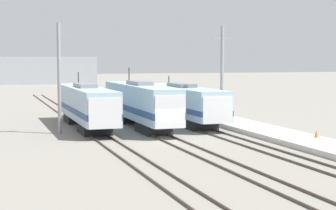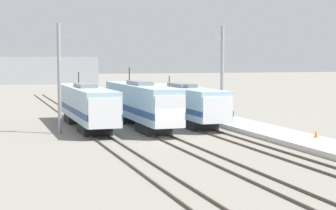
# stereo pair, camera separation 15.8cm
# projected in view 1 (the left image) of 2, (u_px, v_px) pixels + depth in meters

# --- Properties ---
(ground_plane) EXTENTS (400.00, 400.00, 0.00)m
(ground_plane) POSITION_uv_depth(u_px,v_px,m) (168.00, 140.00, 44.97)
(ground_plane) COLOR gray
(rail_pair_far_left) EXTENTS (1.51, 120.00, 0.15)m
(rail_pair_far_left) POSITION_uv_depth(u_px,v_px,m) (108.00, 142.00, 43.43)
(rail_pair_far_left) COLOR #4C4238
(rail_pair_far_left) RESTS_ON ground_plane
(rail_pair_center) EXTENTS (1.51, 120.00, 0.15)m
(rail_pair_center) POSITION_uv_depth(u_px,v_px,m) (168.00, 139.00, 44.96)
(rail_pair_center) COLOR #4C4238
(rail_pair_center) RESTS_ON ground_plane
(rail_pair_far_right) EXTENTS (1.51, 120.00, 0.15)m
(rail_pair_far_right) POSITION_uv_depth(u_px,v_px,m) (225.00, 136.00, 46.50)
(rail_pair_far_right) COLOR #4C4238
(rail_pair_far_right) RESTS_ON ground_plane
(locomotive_far_left) EXTENTS (2.92, 18.11, 5.16)m
(locomotive_far_left) POSITION_uv_depth(u_px,v_px,m) (86.00, 105.00, 52.20)
(locomotive_far_left) COLOR #232326
(locomotive_far_left) RESTS_ON ground_plane
(locomotive_center) EXTENTS (2.74, 18.32, 5.59)m
(locomotive_center) POSITION_uv_depth(u_px,v_px,m) (141.00, 104.00, 52.50)
(locomotive_center) COLOR #232326
(locomotive_center) RESTS_ON ground_plane
(locomotive_far_right) EXTENTS (3.02, 18.57, 4.65)m
(locomotive_far_right) POSITION_uv_depth(u_px,v_px,m) (183.00, 103.00, 55.96)
(locomotive_far_right) COLOR #232326
(locomotive_far_right) RESTS_ON ground_plane
(catenary_tower_left) EXTENTS (2.11, 0.32, 9.53)m
(catenary_tower_left) POSITION_uv_depth(u_px,v_px,m) (59.00, 76.00, 48.17)
(catenary_tower_left) COLOR gray
(catenary_tower_left) RESTS_ON ground_plane
(catenary_tower_right) EXTENTS (2.11, 0.32, 9.53)m
(catenary_tower_right) POSITION_uv_depth(u_px,v_px,m) (222.00, 75.00, 52.90)
(catenary_tower_right) COLOR gray
(catenary_tower_right) RESTS_ON ground_plane
(platform) EXTENTS (4.00, 120.00, 0.41)m
(platform) POSITION_uv_depth(u_px,v_px,m) (270.00, 132.00, 47.80)
(platform) COLOR beige
(platform) RESTS_ON ground_plane
(traffic_cone) EXTENTS (0.31, 0.31, 0.60)m
(traffic_cone) POSITION_uv_depth(u_px,v_px,m) (316.00, 134.00, 43.21)
(traffic_cone) COLOR orange
(traffic_cone) RESTS_ON platform
(depot_building) EXTENTS (30.56, 12.29, 7.04)m
(depot_building) POSITION_uv_depth(u_px,v_px,m) (35.00, 70.00, 146.24)
(depot_building) COLOR #9EA3A8
(depot_building) RESTS_ON ground_plane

